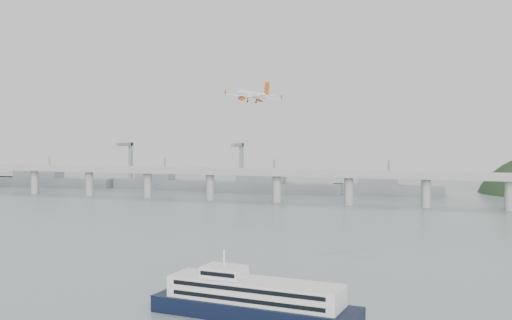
% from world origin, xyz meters
% --- Properties ---
extents(ground, '(900.00, 900.00, 0.00)m').
position_xyz_m(ground, '(0.00, 0.00, 0.00)').
color(ground, slate).
rests_on(ground, ground).
extents(bridge, '(800.00, 22.00, 23.90)m').
position_xyz_m(bridge, '(-1.15, 200.00, 17.65)').
color(bridge, gray).
rests_on(bridge, ground).
extents(distant_fleet, '(453.00, 60.90, 40.00)m').
position_xyz_m(distant_fleet, '(-155.36, 265.08, 6.22)').
color(distant_fleet, slate).
rests_on(distant_fleet, ground).
extents(ferry, '(90.89, 23.26, 17.16)m').
position_xyz_m(ferry, '(33.78, -54.59, 4.65)').
color(ferry, black).
rests_on(ferry, ground).
extents(airliner, '(25.99, 26.32, 8.99)m').
position_xyz_m(airliner, '(-5.01, 65.44, 65.81)').
color(airliner, white).
rests_on(airliner, ground).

